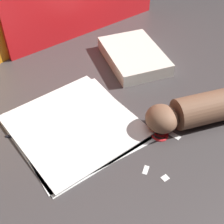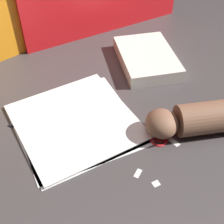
{
  "view_description": "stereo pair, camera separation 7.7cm",
  "coord_description": "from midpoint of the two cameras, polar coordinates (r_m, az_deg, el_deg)",
  "views": [
    {
      "loc": [
        -0.36,
        -0.46,
        0.59
      ],
      "look_at": [
        -0.03,
        -0.01,
        0.06
      ],
      "focal_mm": 50.0,
      "sensor_mm": 36.0,
      "label": 1
    },
    {
      "loc": [
        -0.29,
        -0.5,
        0.59
      ],
      "look_at": [
        -0.03,
        -0.01,
        0.06
      ],
      "focal_mm": 50.0,
      "sensor_mm": 36.0,
      "label": 2
    }
  ],
  "objects": [
    {
      "name": "pen",
      "position": [
        0.82,
        -17.4,
        -4.75
      ],
      "size": [
        0.1,
        0.1,
        0.01
      ],
      "color": "black",
      "rests_on": "ground_plane"
    },
    {
      "name": "book_closed",
      "position": [
        1.04,
        1.86,
        10.12
      ],
      "size": [
        0.23,
        0.28,
        0.04
      ],
      "color": "silver",
      "rests_on": "ground_plane"
    },
    {
      "name": "paper_scrap_far",
      "position": [
        0.81,
        8.71,
        -4.4
      ],
      "size": [
        0.02,
        0.03,
        0.0
      ],
      "color": "white",
      "rests_on": "ground_plane"
    },
    {
      "name": "paper_scrap_mid",
      "position": [
        0.72,
        6.65,
        -12.04
      ],
      "size": [
        0.02,
        0.01,
        0.0
      ],
      "color": "white",
      "rests_on": "ground_plane"
    },
    {
      "name": "paper_stack",
      "position": [
        0.83,
        -9.53,
        -2.66
      ],
      "size": [
        0.31,
        0.32,
        0.01
      ],
      "color": "white",
      "rests_on": "ground_plane"
    },
    {
      "name": "paper_scrap_near",
      "position": [
        0.73,
        3.15,
        -10.69
      ],
      "size": [
        0.03,
        0.02,
        0.0
      ],
      "color": "white",
      "rests_on": "ground_plane"
    },
    {
      "name": "scissors",
      "position": [
        0.81,
        4.41,
        -3.46
      ],
      "size": [
        0.13,
        0.14,
        0.01
      ],
      "color": "silver",
      "rests_on": "ground_plane"
    },
    {
      "name": "hand_forearm",
      "position": [
        0.83,
        13.84,
        0.44
      ],
      "size": [
        0.32,
        0.18,
        0.08
      ],
      "color": "brown",
      "rests_on": "ground_plane"
    },
    {
      "name": "ground_plane",
      "position": [
        0.83,
        -1.3,
        -2.13
      ],
      "size": [
        6.0,
        6.0,
        0.0
      ],
      "primitive_type": "plane",
      "color": "#3D3838"
    }
  ]
}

